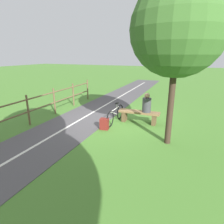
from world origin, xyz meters
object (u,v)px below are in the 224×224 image
at_px(bench, 139,115).
at_px(person_seated, 147,104).
at_px(backpack, 104,124).
at_px(tree_by_path, 178,30).
at_px(bicycle, 115,115).

height_order(bench, person_seated, person_seated).
height_order(backpack, tree_by_path, tree_by_path).
relative_size(bicycle, tree_by_path, 0.36).
bearing_deg(tree_by_path, bicycle, -25.77).
bearing_deg(person_seated, bench, -0.00).
relative_size(bench, tree_by_path, 0.36).
distance_m(bicycle, tree_by_path, 4.08).
relative_size(person_seated, tree_by_path, 0.17).
bearing_deg(bench, tree_by_path, 130.52).
bearing_deg(bicycle, tree_by_path, 64.75).
bearing_deg(person_seated, bicycle, 15.87).
distance_m(bench, backpack, 1.65).
xyz_separation_m(bench, tree_by_path, (-1.40, 1.52, 3.15)).
relative_size(bench, bicycle, 1.00).
bearing_deg(bench, person_seated, 180.00).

